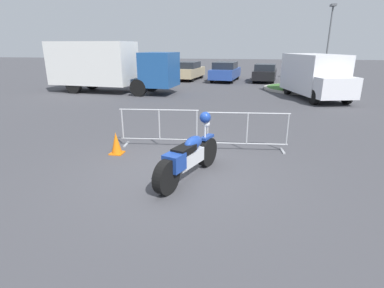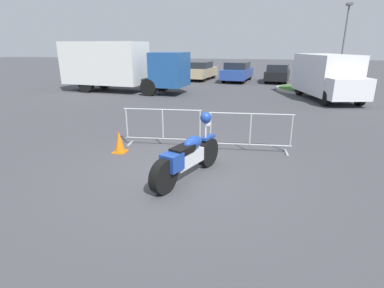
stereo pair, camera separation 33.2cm
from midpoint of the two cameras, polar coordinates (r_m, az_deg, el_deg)
The scene contains 15 objects.
ground_plane at distance 6.86m, azimuth -1.35°, elevation -5.47°, with size 120.00×120.00×0.00m, color #424247.
motorcycle at distance 6.41m, azimuth 0.69°, elevation -2.30°, with size 1.01×2.28×1.34m.
crowd_barrier_near at distance 8.56m, azimuth -4.48°, elevation 3.29°, with size 2.22×0.64×1.07m.
crowd_barrier_far at distance 8.19m, azimuth 12.16°, elevation 2.24°, with size 2.22×0.64×1.07m.
box_truck at distance 19.37m, azimuth -13.43°, elevation 14.49°, with size 7.87×2.93×2.98m.
delivery_van at distance 17.71m, azimuth 24.85°, elevation 11.73°, with size 3.19×5.34×2.31m.
parked_car_silver at distance 26.99m, azimuth -11.82°, elevation 13.66°, with size 2.31×4.58×1.49m.
parked_car_red at distance 26.12m, azimuth -5.13°, elevation 13.67°, with size 2.10×4.16×1.35m.
parked_car_tan at distance 25.69m, azimuth 1.96°, elevation 13.78°, with size 2.28×4.51×1.47m.
parked_car_blue at distance 24.79m, azimuth 9.03°, elevation 13.46°, with size 2.34×4.63×1.51m.
parked_car_black at distance 24.98m, azimuth 16.39°, elevation 12.84°, with size 2.13×4.23×1.38m.
pedestrian at distance 20.33m, azimuth -2.37°, elevation 13.08°, with size 0.40×0.40×1.69m.
planter_island at distance 21.03m, azimuth 22.83°, elevation 10.26°, with size 4.78×4.78×1.22m.
traffic_cone at distance 8.22m, azimuth -12.53°, elevation 0.34°, with size 0.34×0.34×0.59m.
street_lamp at distance 26.50m, azimuth 27.51°, elevation 18.42°, with size 0.36×0.70×5.68m.
Camera 2 is at (1.72, -6.05, 2.76)m, focal length 28.00 mm.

